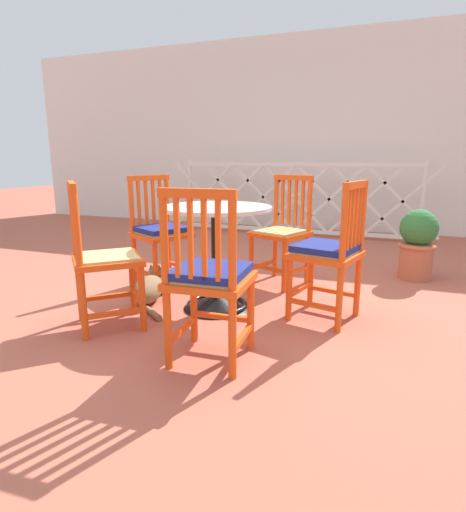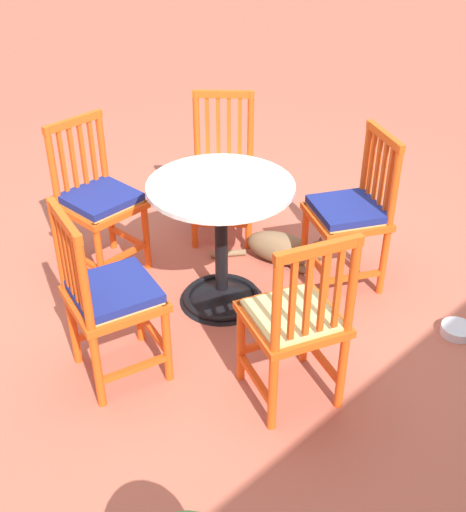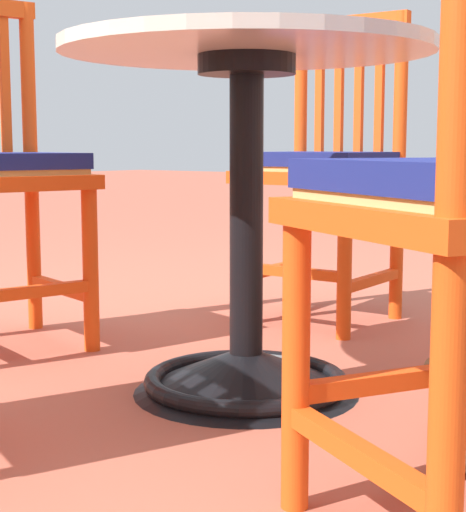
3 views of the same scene
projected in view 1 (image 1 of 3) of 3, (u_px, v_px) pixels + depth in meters
name	position (u px, v px, depth m)	size (l,w,h in m)	color
ground_plane	(223.00, 308.00, 2.97)	(24.00, 24.00, 0.00)	#AD5642
building_wall_backdrop	(318.00, 134.00, 6.13)	(10.00, 0.20, 2.80)	silver
lattice_fence_panel	(295.00, 198.00, 5.72)	(3.71, 0.06, 1.03)	silver
cafe_table	(217.00, 270.00, 2.90)	(0.76, 0.76, 0.73)	black
orange_chair_at_corner	(103.00, 260.00, 2.55)	(0.57, 0.57, 0.91)	#E04C14
orange_chair_near_fence	(209.00, 279.00, 2.10)	(0.42, 0.42, 0.91)	#E04C14
orange_chair_tucked_in	(329.00, 253.00, 2.67)	(0.49, 0.49, 0.91)	#E04C14
orange_chair_facing_out	(282.00, 233.00, 3.47)	(0.52, 0.52, 0.91)	#E04C14
orange_chair_by_planter	(160.00, 233.00, 3.41)	(0.54, 0.54, 0.91)	#E04C14
tabby_cat	(150.00, 287.00, 3.12)	(0.46, 0.65, 0.23)	brown
terracotta_planter	(417.00, 243.00, 3.62)	(0.32, 0.32, 0.62)	#B25B3D
pet_water_bowl	(196.00, 262.00, 4.18)	(0.17, 0.17, 0.05)	silver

